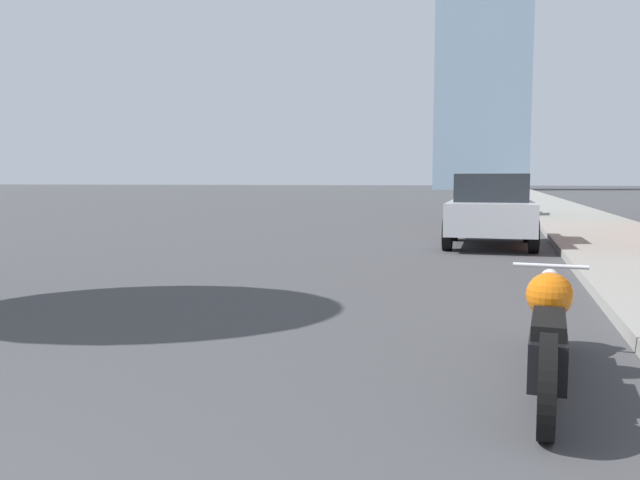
# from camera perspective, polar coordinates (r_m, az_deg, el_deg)

# --- Properties ---
(sidewalk) EXTENTS (3.22, 240.00, 0.15)m
(sidewalk) POSITION_cam_1_polar(r_m,az_deg,el_deg) (40.48, 20.19, 3.08)
(sidewalk) COLOR gray
(sidewalk) RESTS_ON ground_plane
(distant_tower) EXTENTS (14.80, 14.80, 58.75)m
(distant_tower) POSITION_cam_1_polar(r_m,az_deg,el_deg) (112.39, 14.89, 19.63)
(distant_tower) COLOR #8CA5BC
(distant_tower) RESTS_ON ground_plane
(motorcycle) EXTENTS (0.62, 2.67, 0.81)m
(motorcycle) POSITION_cam_1_polar(r_m,az_deg,el_deg) (4.99, 20.15, -7.86)
(motorcycle) COLOR black
(motorcycle) RESTS_ON ground_plane
(parked_car_silver) EXTENTS (2.02, 3.89, 1.67)m
(parked_car_silver) POSITION_cam_1_polar(r_m,az_deg,el_deg) (14.95, 15.33, 2.69)
(parked_car_silver) COLOR #BCBCC1
(parked_car_silver) RESTS_ON ground_plane
(parked_car_green) EXTENTS (2.19, 4.62, 1.55)m
(parked_car_green) POSITION_cam_1_polar(r_m,az_deg,el_deg) (26.71, 16.11, 3.66)
(parked_car_green) COLOR #1E6B33
(parked_car_green) RESTS_ON ground_plane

